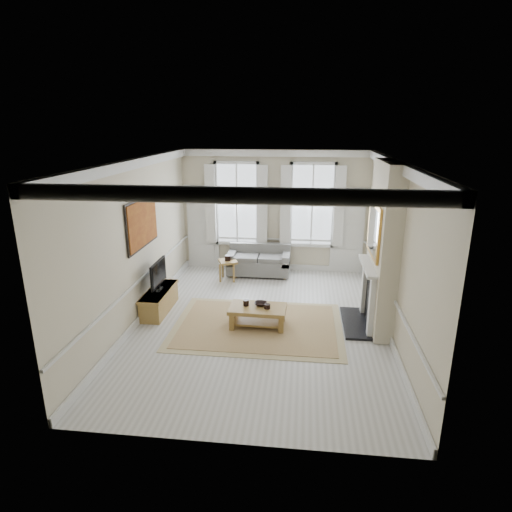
# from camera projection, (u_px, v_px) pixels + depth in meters

# --- Properties ---
(floor) EXTENTS (7.20, 7.20, 0.00)m
(floor) POSITION_uv_depth(u_px,v_px,m) (261.00, 323.00, 9.08)
(floor) COLOR #B7B5AD
(floor) RESTS_ON ground
(ceiling) EXTENTS (7.20, 7.20, 0.00)m
(ceiling) POSITION_uv_depth(u_px,v_px,m) (262.00, 160.00, 8.07)
(ceiling) COLOR white
(ceiling) RESTS_ON back_wall
(back_wall) EXTENTS (5.20, 0.00, 5.20)m
(back_wall) POSITION_uv_depth(u_px,v_px,m) (274.00, 211.00, 11.99)
(back_wall) COLOR beige
(back_wall) RESTS_ON floor
(left_wall) EXTENTS (0.00, 7.20, 7.20)m
(left_wall) POSITION_uv_depth(u_px,v_px,m) (137.00, 243.00, 8.86)
(left_wall) COLOR beige
(left_wall) RESTS_ON floor
(right_wall) EXTENTS (0.00, 7.20, 7.20)m
(right_wall) POSITION_uv_depth(u_px,v_px,m) (394.00, 251.00, 8.30)
(right_wall) COLOR beige
(right_wall) RESTS_ON floor
(window_left) EXTENTS (1.26, 0.20, 2.20)m
(window_left) POSITION_uv_depth(u_px,v_px,m) (237.00, 204.00, 12.00)
(window_left) COLOR #B2BCC6
(window_left) RESTS_ON back_wall
(window_right) EXTENTS (1.26, 0.20, 2.20)m
(window_right) POSITION_uv_depth(u_px,v_px,m) (312.00, 205.00, 11.77)
(window_right) COLOR #B2BCC6
(window_right) RESTS_ON back_wall
(door_left) EXTENTS (0.90, 0.08, 2.30)m
(door_left) POSITION_uv_depth(u_px,v_px,m) (203.00, 229.00, 12.34)
(door_left) COLOR silver
(door_left) RESTS_ON floor
(door_right) EXTENTS (0.90, 0.08, 2.30)m
(door_right) POSITION_uv_depth(u_px,v_px,m) (347.00, 233.00, 11.90)
(door_right) COLOR silver
(door_right) RESTS_ON floor
(painting) EXTENTS (0.05, 1.66, 1.06)m
(painting) POSITION_uv_depth(u_px,v_px,m) (142.00, 223.00, 9.04)
(painting) COLOR #A15B1B
(painting) RESTS_ON left_wall
(chimney_breast) EXTENTS (0.35, 1.70, 3.38)m
(chimney_breast) POSITION_uv_depth(u_px,v_px,m) (383.00, 248.00, 8.50)
(chimney_breast) COLOR beige
(chimney_breast) RESTS_ON floor
(hearth) EXTENTS (0.55, 1.50, 0.05)m
(hearth) POSITION_uv_depth(u_px,v_px,m) (356.00, 323.00, 9.05)
(hearth) COLOR black
(hearth) RESTS_ON floor
(fireplace) EXTENTS (0.21, 1.45, 1.33)m
(fireplace) POSITION_uv_depth(u_px,v_px,m) (368.00, 292.00, 8.82)
(fireplace) COLOR silver
(fireplace) RESTS_ON floor
(mirror) EXTENTS (0.06, 1.26, 1.06)m
(mirror) POSITION_uv_depth(u_px,v_px,m) (374.00, 230.00, 8.42)
(mirror) COLOR gold
(mirror) RESTS_ON chimney_breast
(sofa) EXTENTS (1.72, 0.84, 0.83)m
(sofa) POSITION_uv_depth(u_px,v_px,m) (259.00, 262.00, 11.97)
(sofa) COLOR #626260
(sofa) RESTS_ON floor
(side_table) EXTENTS (0.59, 0.59, 0.55)m
(side_table) POSITION_uv_depth(u_px,v_px,m) (228.00, 264.00, 11.49)
(side_table) COLOR olive
(side_table) RESTS_ON floor
(rug) EXTENTS (3.50, 2.60, 0.02)m
(rug) POSITION_uv_depth(u_px,v_px,m) (258.00, 326.00, 8.95)
(rug) COLOR #A08453
(rug) RESTS_ON floor
(coffee_table) EXTENTS (1.19, 0.72, 0.44)m
(coffee_table) POSITION_uv_depth(u_px,v_px,m) (258.00, 311.00, 8.85)
(coffee_table) COLOR olive
(coffee_table) RESTS_ON rug
(ceramic_pot_a) EXTENTS (0.12, 0.12, 0.12)m
(ceramic_pot_a) POSITION_uv_depth(u_px,v_px,m) (246.00, 303.00, 8.88)
(ceramic_pot_a) COLOR black
(ceramic_pot_a) RESTS_ON coffee_table
(ceramic_pot_b) EXTENTS (0.13, 0.13, 0.09)m
(ceramic_pot_b) POSITION_uv_depth(u_px,v_px,m) (267.00, 306.00, 8.74)
(ceramic_pot_b) COLOR black
(ceramic_pot_b) RESTS_ON coffee_table
(bowl) EXTENTS (0.28, 0.28, 0.06)m
(bowl) POSITION_uv_depth(u_px,v_px,m) (261.00, 304.00, 8.90)
(bowl) COLOR black
(bowl) RESTS_ON coffee_table
(tv_stand) EXTENTS (0.45, 1.40, 0.50)m
(tv_stand) POSITION_uv_depth(u_px,v_px,m) (159.00, 301.00, 9.61)
(tv_stand) COLOR olive
(tv_stand) RESTS_ON floor
(tv) EXTENTS (0.08, 0.90, 0.68)m
(tv) POSITION_uv_depth(u_px,v_px,m) (158.00, 274.00, 9.42)
(tv) COLOR black
(tv) RESTS_ON tv_stand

